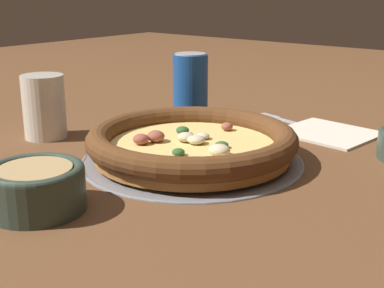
# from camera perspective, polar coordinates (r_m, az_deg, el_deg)

# --- Properties ---
(ground_plane) EXTENTS (3.00, 3.00, 0.00)m
(ground_plane) POSITION_cam_1_polar(r_m,az_deg,el_deg) (0.78, 0.00, -1.81)
(ground_plane) COLOR brown
(pizza_tray) EXTENTS (0.32, 0.32, 0.01)m
(pizza_tray) POSITION_cam_1_polar(r_m,az_deg,el_deg) (0.78, 0.00, -1.57)
(pizza_tray) COLOR gray
(pizza_tray) RESTS_ON ground_plane
(pizza) EXTENTS (0.31, 0.31, 0.04)m
(pizza) POSITION_cam_1_polar(r_m,az_deg,el_deg) (0.77, -0.01, 0.18)
(pizza) COLOR #A86B33
(pizza) RESTS_ON pizza_tray
(bowl_near) EXTENTS (0.11, 0.11, 0.05)m
(bowl_near) POSITION_cam_1_polar(r_m,az_deg,el_deg) (0.63, -16.28, -4.32)
(bowl_near) COLOR #334238
(bowl_near) RESTS_ON ground_plane
(drinking_cup) EXTENTS (0.07, 0.07, 0.11)m
(drinking_cup) POSITION_cam_1_polar(r_m,az_deg,el_deg) (0.92, -15.50, 3.87)
(drinking_cup) COLOR silver
(drinking_cup) RESTS_ON ground_plane
(napkin) EXTENTS (0.16, 0.15, 0.01)m
(napkin) POSITION_cam_1_polar(r_m,az_deg,el_deg) (0.95, 14.33, 1.28)
(napkin) COLOR beige
(napkin) RESTS_ON ground_plane
(fork) EXTENTS (0.17, 0.06, 0.00)m
(fork) POSITION_cam_1_polar(r_m,az_deg,el_deg) (1.02, 10.18, 2.46)
(fork) COLOR #B7B7BC
(fork) RESTS_ON ground_plane
(beverage_can) EXTENTS (0.07, 0.07, 0.12)m
(beverage_can) POSITION_cam_1_polar(r_m,az_deg,el_deg) (1.01, -0.17, 6.16)
(beverage_can) COLOR #194C99
(beverage_can) RESTS_ON ground_plane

